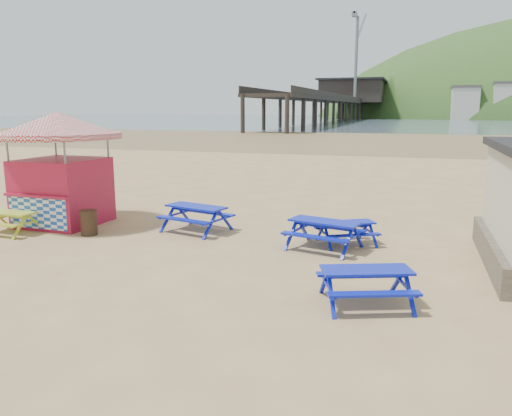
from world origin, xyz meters
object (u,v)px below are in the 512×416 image
(picnic_table_blue_a, at_px, (196,218))
(picnic_table_yellow, at_px, (10,222))
(picnic_table_blue_b, at_px, (324,235))
(ice_cream_kiosk, at_px, (60,154))
(litter_bin, at_px, (89,222))

(picnic_table_blue_a, height_order, picnic_table_yellow, picnic_table_blue_a)
(picnic_table_yellow, bearing_deg, picnic_table_blue_a, 22.72)
(picnic_table_blue_b, distance_m, ice_cream_kiosk, 9.44)
(picnic_table_blue_a, height_order, picnic_table_blue_b, picnic_table_blue_a)
(picnic_table_yellow, distance_m, litter_bin, 2.64)
(picnic_table_yellow, height_order, litter_bin, litter_bin)
(picnic_table_yellow, relative_size, litter_bin, 2.17)
(picnic_table_blue_a, height_order, ice_cream_kiosk, ice_cream_kiosk)
(picnic_table_blue_a, relative_size, picnic_table_yellow, 1.35)
(picnic_table_blue_a, relative_size, ice_cream_kiosk, 0.53)
(litter_bin, bearing_deg, picnic_table_yellow, -168.01)
(ice_cream_kiosk, height_order, litter_bin, ice_cream_kiosk)
(ice_cream_kiosk, xyz_separation_m, litter_bin, (1.79, -1.11, -2.02))
(picnic_table_yellow, relative_size, ice_cream_kiosk, 0.40)
(picnic_table_yellow, bearing_deg, picnic_table_blue_b, 9.60)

